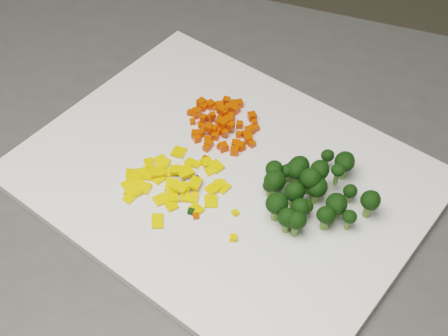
{
  "coord_description": "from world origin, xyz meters",
  "views": [
    {
      "loc": [
        0.28,
        -0.43,
        1.51
      ],
      "look_at": [
        0.27,
        0.09,
        0.92
      ],
      "focal_mm": 50.0,
      "sensor_mm": 36.0,
      "label": 1
    }
  ],
  "objects_px": {
    "counter_block": "(211,323)",
    "broccoli_pile": "(319,182)",
    "carrot_pile": "(220,120)",
    "pepper_pile": "(173,180)",
    "cutting_board": "(224,177)"
  },
  "relations": [
    {
      "from": "counter_block",
      "to": "carrot_pile",
      "type": "xyz_separation_m",
      "value": [
        0.02,
        0.05,
        0.48
      ]
    },
    {
      "from": "counter_block",
      "to": "broccoli_pile",
      "type": "bearing_deg",
      "value": -27.54
    },
    {
      "from": "cutting_board",
      "to": "broccoli_pile",
      "type": "bearing_deg",
      "value": -19.04
    },
    {
      "from": "cutting_board",
      "to": "carrot_pile",
      "type": "height_order",
      "value": "carrot_pile"
    },
    {
      "from": "broccoli_pile",
      "to": "counter_block",
      "type": "bearing_deg",
      "value": 152.46
    },
    {
      "from": "carrot_pile",
      "to": "broccoli_pile",
      "type": "height_order",
      "value": "broccoli_pile"
    },
    {
      "from": "carrot_pile",
      "to": "broccoli_pile",
      "type": "distance_m",
      "value": 0.17
    },
    {
      "from": "cutting_board",
      "to": "pepper_pile",
      "type": "xyz_separation_m",
      "value": [
        -0.06,
        -0.02,
        0.02
      ]
    },
    {
      "from": "cutting_board",
      "to": "pepper_pile",
      "type": "bearing_deg",
      "value": -162.47
    },
    {
      "from": "counter_block",
      "to": "pepper_pile",
      "type": "bearing_deg",
      "value": -125.93
    },
    {
      "from": "pepper_pile",
      "to": "broccoli_pile",
      "type": "relative_size",
      "value": 0.97
    },
    {
      "from": "counter_block",
      "to": "carrot_pile",
      "type": "height_order",
      "value": "carrot_pile"
    },
    {
      "from": "cutting_board",
      "to": "pepper_pile",
      "type": "height_order",
      "value": "pepper_pile"
    },
    {
      "from": "pepper_pile",
      "to": "broccoli_pile",
      "type": "height_order",
      "value": "broccoli_pile"
    },
    {
      "from": "pepper_pile",
      "to": "broccoli_pile",
      "type": "distance_m",
      "value": 0.18
    }
  ]
}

